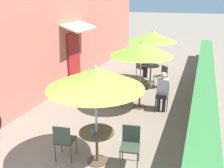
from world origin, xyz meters
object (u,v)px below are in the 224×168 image
at_px(patio_umbrella_near, 95,78).
at_px(cafe_chair_far_right, 162,75).
at_px(patio_umbrella_mid, 141,49).
at_px(patio_table_far, 151,70).
at_px(patio_table_mid, 140,92).
at_px(seated_patron_mid_right, 162,90).
at_px(cafe_chair_near_right, 64,139).
at_px(cafe_chair_mid_left, 118,91).
at_px(coffee_cup_near, 93,133).
at_px(patio_table_near, 97,140).
at_px(cafe_chair_mid_right, 162,93).
at_px(cafe_chair_far_left, 141,67).
at_px(cafe_chair_near_left, 130,143).
at_px(seated_patron_far_left, 143,63).
at_px(coffee_cup_far, 152,64).
at_px(patio_umbrella_far, 152,36).

height_order(patio_umbrella_near, cafe_chair_far_right, patio_umbrella_near).
height_order(patio_umbrella_mid, patio_table_far, patio_umbrella_mid).
xyz_separation_m(patio_table_mid, seated_patron_mid_right, (0.72, 0.04, 0.16)).
xyz_separation_m(cafe_chair_near_right, cafe_chair_mid_left, (0.15, 3.19, 0.00)).
distance_m(cafe_chair_near_right, coffee_cup_near, 0.72).
bearing_deg(patio_table_near, cafe_chair_mid_right, 75.35).
distance_m(coffee_cup_near, cafe_chair_far_left, 6.44).
xyz_separation_m(patio_umbrella_near, cafe_chair_mid_left, (-0.55, 3.00, -1.42)).
distance_m(coffee_cup_near, cafe_chair_mid_right, 3.57).
relative_size(cafe_chair_near_right, patio_umbrella_mid, 0.40).
distance_m(cafe_chair_mid_left, patio_table_far, 2.84).
relative_size(cafe_chair_near_left, seated_patron_far_left, 0.70).
xyz_separation_m(patio_umbrella_mid, seated_patron_mid_right, (0.72, 0.04, -1.25)).
xyz_separation_m(patio_table_far, cafe_chair_far_left, (-0.55, 0.46, -0.01)).
height_order(patio_table_near, patio_umbrella_near, patio_umbrella_near).
bearing_deg(seated_patron_mid_right, patio_table_near, 69.00).
relative_size(patio_table_mid, cafe_chair_mid_left, 0.86).
height_order(cafe_chair_mid_left, cafe_chair_mid_right, same).
bearing_deg(coffee_cup_far, cafe_chair_near_left, -83.24).
distance_m(patio_table_far, coffee_cup_far, 0.27).
xyz_separation_m(patio_umbrella_near, cafe_chair_far_right, (0.51, 5.34, -1.42)).
bearing_deg(cafe_chair_near_right, cafe_chair_mid_left, 78.36).
height_order(cafe_chair_near_left, cafe_chair_far_right, same).
relative_size(patio_table_near, patio_umbrella_far, 0.34).
bearing_deg(patio_table_mid, cafe_chair_near_right, -104.32).
relative_size(patio_umbrella_near, cafe_chair_far_left, 2.52).
height_order(cafe_chair_near_right, seated_patron_far_left, seated_patron_far_left).
relative_size(coffee_cup_near, cafe_chair_far_left, 0.10).
distance_m(cafe_chair_near_left, patio_table_mid, 3.01).
distance_m(patio_table_mid, cafe_chair_far_left, 3.20).
distance_m(cafe_chair_mid_left, coffee_cup_far, 2.86).
relative_size(cafe_chair_near_right, cafe_chair_far_left, 1.00).
bearing_deg(patio_umbrella_mid, patio_table_mid, 0.00).
distance_m(coffee_cup_near, cafe_chair_far_right, 5.52).
distance_m(cafe_chair_near_left, coffee_cup_far, 5.65).
bearing_deg(cafe_chair_mid_left, patio_table_mid, 6.10).
height_order(patio_table_far, coffee_cup_far, coffee_cup_far).
relative_size(seated_patron_mid_right, patio_table_far, 1.67).
distance_m(patio_table_mid, cafe_chair_far_right, 2.22).
height_order(patio_umbrella_near, cafe_chair_far_left, patio_umbrella_near).
distance_m(cafe_chair_mid_left, cafe_chair_far_right, 2.56).
distance_m(cafe_chair_near_right, coffee_cup_far, 6.03).
relative_size(patio_umbrella_mid, cafe_chair_mid_left, 2.52).
relative_size(cafe_chair_near_right, patio_umbrella_far, 0.40).
height_order(patio_table_far, cafe_chair_far_right, cafe_chair_far_right).
xyz_separation_m(cafe_chair_near_left, patio_table_mid, (-0.54, 2.96, 0.01)).
bearing_deg(patio_umbrella_mid, patio_table_far, 94.19).
distance_m(patio_umbrella_far, cafe_chair_far_right, 1.60).
relative_size(coffee_cup_near, coffee_cup_far, 1.00).
height_order(patio_table_mid, patio_umbrella_mid, patio_umbrella_mid).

